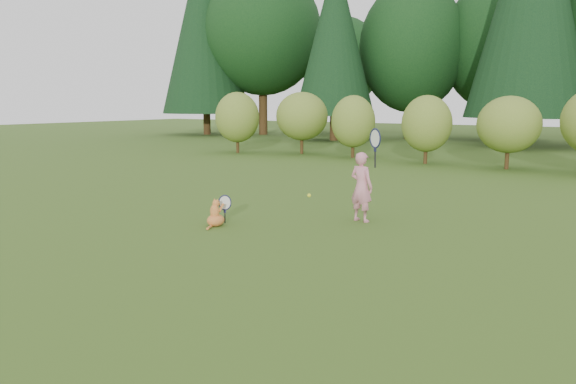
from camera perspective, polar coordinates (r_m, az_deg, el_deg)
The scene contains 5 objects.
ground at distance 9.56m, azimuth -3.63°, elevation -4.68°, with size 100.00×100.00×0.00m, color #335317.
shrub_row at distance 21.21m, azimuth 17.85°, elevation 6.32°, with size 28.00×3.00×2.80m, color olive, non-canonical shape.
child at distance 10.82m, azimuth 7.52°, elevation 0.68°, with size 0.76×0.47×2.01m.
cat at distance 10.51m, azimuth -7.33°, elevation -2.01°, with size 0.34×0.67×0.70m.
tennis_ball at distance 9.48m, azimuth 2.16°, elevation -0.35°, with size 0.06×0.06×0.06m.
Camera 1 is at (5.54, -7.45, 2.28)m, focal length 35.00 mm.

